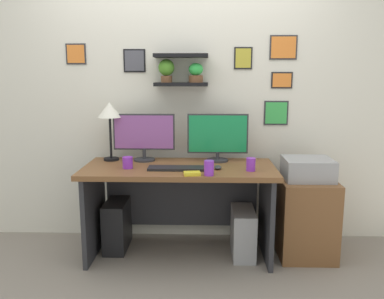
{
  "coord_description": "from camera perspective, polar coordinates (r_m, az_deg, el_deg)",
  "views": [
    {
      "loc": [
        0.19,
        -3.12,
        1.47
      ],
      "look_at": [
        0.1,
        0.05,
        0.88
      ],
      "focal_mm": 37.48,
      "sensor_mm": 36.0,
      "label": 1
    }
  ],
  "objects": [
    {
      "name": "ground_plane",
      "position": [
        3.45,
        -1.74,
        -14.63
      ],
      "size": [
        8.0,
        8.0,
        0.0
      ],
      "primitive_type": "plane",
      "color": "gray"
    },
    {
      "name": "back_wall_assembly",
      "position": [
        3.56,
        -1.4,
        8.72
      ],
      "size": [
        4.4,
        0.24,
        2.7
      ],
      "color": "silver",
      "rests_on": "ground"
    },
    {
      "name": "desk",
      "position": [
        3.31,
        -1.74,
        -5.81
      ],
      "size": [
        1.53,
        0.68,
        0.75
      ],
      "color": "brown",
      "rests_on": "ground"
    },
    {
      "name": "monitor_left",
      "position": [
        3.41,
        -6.84,
        2.04
      ],
      "size": [
        0.52,
        0.18,
        0.4
      ],
      "color": "#2D2D33",
      "rests_on": "desk"
    },
    {
      "name": "monitor_right",
      "position": [
        3.38,
        3.67,
        1.85
      ],
      "size": [
        0.51,
        0.18,
        0.4
      ],
      "color": "#2D2D33",
      "rests_on": "desk"
    },
    {
      "name": "keyboard",
      "position": [
        3.1,
        -2.22,
        -2.68
      ],
      "size": [
        0.44,
        0.14,
        0.02
      ],
      "primitive_type": "cube",
      "color": "black",
      "rests_on": "desk"
    },
    {
      "name": "computer_mouse",
      "position": [
        3.11,
        3.69,
        -2.55
      ],
      "size": [
        0.06,
        0.09,
        0.03
      ],
      "primitive_type": "ellipsoid",
      "color": "#2D2D33",
      "rests_on": "desk"
    },
    {
      "name": "desk_lamp",
      "position": [
        3.44,
        -11.64,
        5.02
      ],
      "size": [
        0.2,
        0.2,
        0.5
      ],
      "color": "black",
      "rests_on": "desk"
    },
    {
      "name": "coffee_mug",
      "position": [
        3.17,
        -9.14,
        -1.85
      ],
      "size": [
        0.08,
        0.08,
        0.09
      ],
      "primitive_type": "cylinder",
      "color": "purple",
      "rests_on": "desk"
    },
    {
      "name": "pen_cup",
      "position": [
        3.08,
        8.37,
        -2.11
      ],
      "size": [
        0.07,
        0.07,
        0.1
      ],
      "primitive_type": "cylinder",
      "color": "purple",
      "rests_on": "desk"
    },
    {
      "name": "scissors_tray",
      "position": [
        2.93,
        0.01,
        -3.44
      ],
      "size": [
        0.13,
        0.1,
        0.02
      ],
      "primitive_type": "cube",
      "rotation": [
        0.0,
        0.0,
        0.15
      ],
      "color": "yellow",
      "rests_on": "desk"
    },
    {
      "name": "water_cup",
      "position": [
        2.91,
        2.43,
        -2.64
      ],
      "size": [
        0.07,
        0.07,
        0.11
      ],
      "primitive_type": "cylinder",
      "color": "purple",
      "rests_on": "desk"
    },
    {
      "name": "drawer_cabinet",
      "position": [
        3.46,
        15.8,
        -9.22
      ],
      "size": [
        0.44,
        0.5,
        0.64
      ],
      "primitive_type": "cube",
      "color": "brown",
      "rests_on": "ground"
    },
    {
      "name": "printer",
      "position": [
        3.35,
        16.15,
        -2.67
      ],
      "size": [
        0.38,
        0.34,
        0.17
      ],
      "primitive_type": "cube",
      "color": "#9E9EA3",
      "rests_on": "drawer_cabinet"
    },
    {
      "name": "computer_tower_left",
      "position": [
        3.55,
        -10.59,
        -10.46
      ],
      "size": [
        0.18,
        0.4,
        0.42
      ],
      "primitive_type": "cube",
      "color": "black",
      "rests_on": "ground"
    },
    {
      "name": "computer_tower_right",
      "position": [
        3.39,
        7.27,
        -11.62
      ],
      "size": [
        0.18,
        0.4,
        0.39
      ],
      "primitive_type": "cube",
      "color": "#99999E",
      "rests_on": "ground"
    }
  ]
}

